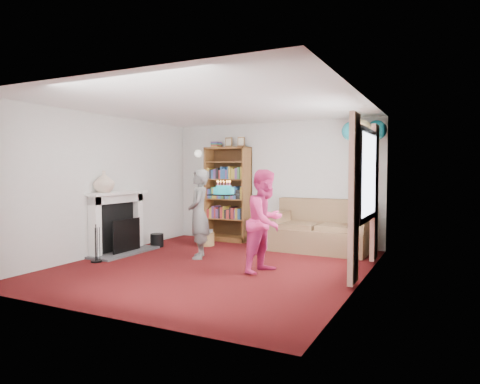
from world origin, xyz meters
The scene contains 16 objects.
ground centered at (0.00, 0.00, 0.00)m, with size 5.00×5.00×0.00m, color black.
wall_back centered at (0.00, 2.51, 1.25)m, with size 4.50×0.02×2.50m, color silver.
wall_left centered at (-2.26, 0.00, 1.25)m, with size 0.02×5.00×2.50m, color silver.
wall_right centered at (2.26, 0.00, 1.25)m, with size 0.02×5.00×2.50m, color silver.
ceiling centered at (0.00, 0.00, 2.50)m, with size 4.50×5.00×0.01m, color white.
fireplace centered at (-2.09, 0.19, 0.51)m, with size 0.55×1.80×1.12m.
window_bay centered at (2.21, 0.60, 1.20)m, with size 0.14×2.02×2.20m.
wall_sconce centered at (-1.75, 2.36, 1.88)m, with size 0.16×0.23×0.16m.
bookcase centered at (-0.96, 2.30, 0.98)m, with size 0.95×0.42×2.21m.
sofa centered at (1.12, 2.07, 0.36)m, with size 1.81×0.96×0.96m.
wicker_basket centered at (-1.08, 1.55, 0.14)m, with size 0.35×0.35×0.32m.
person_striped centered at (-0.56, 0.47, 0.77)m, with size 0.56×0.37×1.53m, color black.
person_magenta centered at (0.87, 0.03, 0.76)m, with size 0.74×0.58×1.53m, color #C32763.
birthday_cake centered at (0.16, 0.04, 1.19)m, with size 0.39×0.39×0.22m.
balloons centered at (1.89, 2.09, 2.22)m, with size 0.79×0.79×1.71m.
mantel_vase centered at (-2.12, -0.15, 1.31)m, with size 0.36×0.36×0.38m, color beige.
Camera 1 is at (3.31, -5.78, 1.52)m, focal length 32.00 mm.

